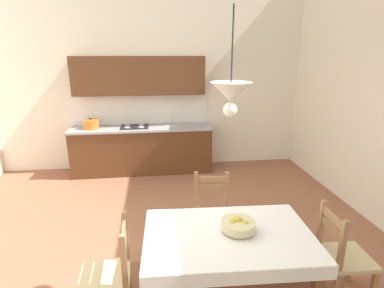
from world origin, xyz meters
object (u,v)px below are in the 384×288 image
(dining_chair_kitchen_side, at_px, (211,216))
(dining_chair_window_side, at_px, (342,256))
(dining_table, at_px, (228,246))
(pendant_lamp, at_px, (231,93))
(dining_chair_tv_side, at_px, (110,275))
(fruit_bowl, at_px, (238,225))
(kitchen_cabinetry, at_px, (141,129))

(dining_chair_kitchen_side, distance_m, dining_chair_window_side, 1.38)
(dining_table, relative_size, dining_chair_window_side, 1.61)
(pendant_lamp, bearing_deg, dining_table, -55.54)
(dining_chair_window_side, relative_size, pendant_lamp, 1.16)
(dining_chair_tv_side, bearing_deg, fruit_bowl, 2.04)
(pendant_lamp, bearing_deg, kitchen_cabinetry, 103.48)
(kitchen_cabinetry, bearing_deg, dining_table, -76.31)
(kitchen_cabinetry, height_order, fruit_bowl, kitchen_cabinetry)
(dining_table, xyz_separation_m, fruit_bowl, (0.09, 0.03, 0.18))
(dining_chair_kitchen_side, relative_size, pendant_lamp, 1.16)
(dining_chair_tv_side, height_order, dining_chair_window_side, same)
(fruit_bowl, bearing_deg, dining_chair_window_side, -3.57)
(dining_table, xyz_separation_m, dining_chair_kitchen_side, (0.01, 0.84, -0.19))
(dining_chair_window_side, bearing_deg, dining_chair_tv_side, 179.40)
(dining_chair_kitchen_side, distance_m, pendant_lamp, 1.72)
(dining_table, height_order, dining_chair_tv_side, dining_chair_tv_side)
(kitchen_cabinetry, bearing_deg, dining_chair_tv_side, -92.73)
(fruit_bowl, height_order, pendant_lamp, pendant_lamp)
(dining_table, relative_size, dining_chair_tv_side, 1.61)
(dining_chair_kitchen_side, relative_size, dining_chair_window_side, 1.00)
(fruit_bowl, distance_m, pendant_lamp, 1.15)
(kitchen_cabinetry, height_order, dining_chair_kitchen_side, kitchen_cabinetry)
(dining_chair_window_side, height_order, pendant_lamp, pendant_lamp)
(dining_table, height_order, dining_chair_kitchen_side, dining_chair_kitchen_side)
(kitchen_cabinetry, bearing_deg, pendant_lamp, -76.52)
(dining_chair_window_side, bearing_deg, fruit_bowl, 176.43)
(kitchen_cabinetry, bearing_deg, fruit_bowl, -74.78)
(dining_table, distance_m, dining_chair_kitchen_side, 0.86)
(fruit_bowl, relative_size, pendant_lamp, 0.37)
(dining_table, bearing_deg, fruit_bowl, 19.52)
(kitchen_cabinetry, xyz_separation_m, fruit_bowl, (0.95, -3.48, -0.04))
(dining_table, bearing_deg, pendant_lamp, 124.46)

